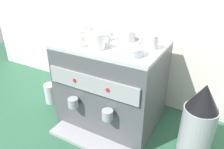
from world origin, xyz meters
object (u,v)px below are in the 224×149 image
Objects in this scene: ceramic_cup_1 at (127,38)px; ceramic_cup_3 at (105,34)px; ceramic_cup_0 at (84,31)px; ceramic_cup_4 at (80,38)px; espresso_machine at (112,84)px; ceramic_cup_2 at (97,41)px; ceramic_bowl_2 at (144,39)px; ceramic_bowl_0 at (130,51)px; milk_pitcher at (51,93)px; coffee_grinder at (199,121)px; ceramic_bowl_1 at (103,32)px; ceramic_cup_5 at (151,42)px.

ceramic_cup_3 is at bearing 170.06° from ceramic_cup_1.
ceramic_cup_4 reaches higher than ceramic_cup_0.
espresso_machine is 0.31m from ceramic_cup_2.
ceramic_cup_3 is 0.98× the size of ceramic_bowl_2.
ceramic_bowl_0 reaches higher than milk_pitcher.
coffee_grinder is (0.41, -0.03, -0.34)m from ceramic_cup_1.
ceramic_cup_4 is 0.57m from milk_pitcher.
ceramic_cup_2 is 0.26m from ceramic_bowl_1.
milk_pitcher is at bearing 173.09° from ceramic_cup_2.
ceramic_cup_4 is 0.28m from ceramic_bowl_0.
milk_pitcher is (-0.33, 0.05, -0.46)m from ceramic_cup_4.
ceramic_cup_5 is at bearing 6.46° from milk_pitcher.
ceramic_cup_0 is 0.16m from ceramic_cup_4.
ceramic_bowl_2 is (0.14, 0.10, 0.27)m from espresso_machine.
ceramic_cup_5 reaches higher than ceramic_bowl_1.
ceramic_bowl_0 reaches higher than ceramic_bowl_1.
ceramic_cup_0 is at bearing 118.02° from ceramic_cup_4.
milk_pitcher is (-0.96, -0.03, -0.12)m from coffee_grinder.
ceramic_cup_3 is at bearing -163.07° from ceramic_bowl_2.
ceramic_cup_2 reaches higher than espresso_machine.
ceramic_cup_1 is at bearing -173.55° from ceramic_cup_5.
ceramic_cup_3 is 0.61m from milk_pitcher.
ceramic_cup_0 is 0.23m from ceramic_cup_2.
ceramic_cup_5 is 0.14m from ceramic_bowl_0.
ceramic_cup_5 is 0.70× the size of ceramic_bowl_0.
ceramic_cup_5 is (0.41, -0.01, -0.00)m from ceramic_cup_0.
ceramic_cup_5 is at bearing 29.40° from ceramic_cup_2.
ceramic_cup_1 reaches higher than ceramic_cup_3.
ceramic_cup_2 is at bearing -171.15° from coffee_grinder.
ceramic_cup_4 is 0.97× the size of ceramic_bowl_2.
ceramic_cup_2 is at bearing -72.82° from ceramic_cup_3.
ceramic_cup_4 reaches higher than milk_pitcher.
ceramic_cup_2 is at bearing -133.21° from ceramic_cup_1.
ceramic_cup_3 reaches higher than ceramic_bowl_0.
ceramic_bowl_1 reaches higher than coffee_grinder.
ceramic_cup_1 is 0.95× the size of ceramic_cup_2.
ceramic_cup_1 is 0.72m from milk_pitcher.
espresso_machine is 5.56× the size of ceramic_cup_0.
ceramic_cup_5 is at bearing 170.69° from coffee_grinder.
milk_pitcher is (-0.39, -0.09, -0.45)m from ceramic_cup_3.
milk_pitcher is (-0.26, -0.09, -0.46)m from ceramic_cup_0.
ceramic_cup_0 is 0.88× the size of ceramic_cup_4.
ceramic_cup_5 is at bearing -2.74° from ceramic_cup_3.
ceramic_cup_1 is 0.12m from ceramic_cup_5.
ceramic_cup_2 reaches higher than ceramic_cup_3.
ceramic_bowl_1 is (-0.34, 0.10, -0.02)m from ceramic_cup_5.
ceramic_cup_4 is 1.01× the size of ceramic_bowl_1.
ceramic_cup_5 is 0.35m from ceramic_bowl_1.
ceramic_cup_2 is at bearing -64.86° from ceramic_bowl_1.
ceramic_cup_0 is 0.38m from ceramic_bowl_0.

